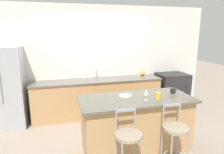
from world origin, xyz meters
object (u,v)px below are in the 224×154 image
at_px(refrigerator, 2,88).
at_px(pumpkin_decoration, 142,74).
at_px(wine_glass, 146,92).
at_px(oven_range, 171,91).
at_px(bar_stool_near, 128,142).
at_px(bar_stool_far, 175,134).
at_px(tumbler_cup, 158,96).
at_px(dinner_plate, 125,95).
at_px(coffee_mug, 173,91).

xyz_separation_m(refrigerator, pumpkin_decoration, (3.35, 0.20, 0.08)).
bearing_deg(wine_glass, oven_range, 47.83).
bearing_deg(bar_stool_near, wine_glass, 46.96).
distance_m(bar_stool_near, bar_stool_far, 0.75).
bearing_deg(refrigerator, tumbler_cup, -32.19).
bearing_deg(refrigerator, bar_stool_far, -38.08).
bearing_deg(bar_stool_far, dinner_plate, 123.27).
relative_size(bar_stool_far, wine_glass, 5.60).
distance_m(refrigerator, bar_stool_near, 3.08).
height_order(oven_range, bar_stool_near, bar_stool_near).
bearing_deg(tumbler_cup, bar_stool_near, -144.74).
bearing_deg(oven_range, coffee_mug, -121.50).
height_order(bar_stool_near, wine_glass, wine_glass).
bearing_deg(tumbler_cup, coffee_mug, 29.79).
bearing_deg(pumpkin_decoration, tumbler_cup, -106.42).
distance_m(tumbler_cup, pumpkin_decoration, 2.03).
relative_size(oven_range, tumbler_cup, 7.80).
bearing_deg(bar_stool_near, pumpkin_decoration, 62.58).
distance_m(oven_range, coffee_mug, 1.85).
xyz_separation_m(bar_stool_far, coffee_mug, (0.38, 0.72, 0.44)).
xyz_separation_m(oven_range, coffee_mug, (-0.93, -1.52, 0.52)).
bearing_deg(wine_glass, bar_stool_near, -133.04).
bearing_deg(tumbler_cup, pumpkin_decoration, 73.58).
relative_size(bar_stool_far, tumbler_cup, 8.46).
relative_size(coffee_mug, pumpkin_decoration, 1.02).
bearing_deg(coffee_mug, refrigerator, 155.01).
xyz_separation_m(oven_range, bar_stool_far, (-1.31, -2.24, 0.08)).
height_order(oven_range, bar_stool_far, bar_stool_far).
distance_m(refrigerator, bar_stool_far, 3.62).
bearing_deg(dinner_plate, wine_glass, -47.34).
bearing_deg(bar_stool_far, bar_stool_near, -178.94).
height_order(oven_range, pumpkin_decoration, pumpkin_decoration).
distance_m(oven_range, tumbler_cup, 2.30).
distance_m(wine_glass, tumbler_cup, 0.22).
height_order(refrigerator, dinner_plate, refrigerator).
distance_m(refrigerator, tumbler_cup, 3.29).
height_order(coffee_mug, pumpkin_decoration, coffee_mug).
relative_size(refrigerator, oven_range, 1.84).
bearing_deg(coffee_mug, pumpkin_decoration, 85.37).
height_order(wine_glass, tumbler_cup, wine_glass).
bearing_deg(refrigerator, wine_glass, -33.60).
distance_m(dinner_plate, pumpkin_decoration, 1.93).
relative_size(refrigerator, tumbler_cup, 14.34).
xyz_separation_m(refrigerator, bar_stool_near, (2.09, -2.24, -0.32)).
height_order(refrigerator, bar_stool_near, refrigerator).
height_order(dinner_plate, pumpkin_decoration, pumpkin_decoration).
relative_size(dinner_plate, tumbler_cup, 1.93).
bearing_deg(bar_stool_far, refrigerator, 141.92).
xyz_separation_m(dinner_plate, pumpkin_decoration, (1.04, 1.63, 0.00)).
relative_size(wine_glass, pumpkin_decoration, 1.54).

